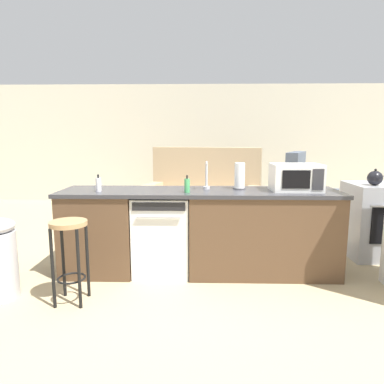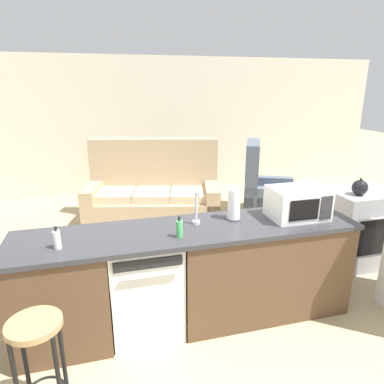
{
  "view_description": "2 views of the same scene",
  "coord_description": "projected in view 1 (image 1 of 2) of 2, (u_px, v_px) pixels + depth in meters",
  "views": [
    {
      "loc": [
        0.16,
        -3.57,
        1.46
      ],
      "look_at": [
        0.07,
        0.18,
        0.85
      ],
      "focal_mm": 32.0,
      "sensor_mm": 36.0,
      "label": 1
    },
    {
      "loc": [
        -0.52,
        -2.58,
        2.05
      ],
      "look_at": [
        0.32,
        0.6,
        1.03
      ],
      "focal_mm": 32.0,
      "sensor_mm": 36.0,
      "label": 2
    }
  ],
  "objects": [
    {
      "name": "dish_soap_bottle",
      "position": [
        98.0,
        184.0,
        3.51
      ],
      "size": [
        0.06,
        0.06,
        0.18
      ],
      "color": "silver",
      "rests_on": "kitchen_counter"
    },
    {
      "name": "couch",
      "position": [
        203.0,
        197.0,
        6.16
      ],
      "size": [
        2.16,
        1.36,
        1.27
      ],
      "color": "tan",
      "rests_on": "ground_plane"
    },
    {
      "name": "stove_range",
      "position": [
        380.0,
        220.0,
        4.17
      ],
      "size": [
        0.76,
        0.68,
        0.9
      ],
      "color": "#A8AAB2",
      "rests_on": "ground_plane"
    },
    {
      "name": "kettle",
      "position": [
        375.0,
        178.0,
        3.96
      ],
      "size": [
        0.21,
        0.17,
        0.19
      ],
      "color": "black",
      "rests_on": "stove_range"
    },
    {
      "name": "soap_bottle",
      "position": [
        187.0,
        185.0,
        3.45
      ],
      "size": [
        0.06,
        0.06,
        0.18
      ],
      "color": "#4CB266",
      "rests_on": "kitchen_counter"
    },
    {
      "name": "armchair",
      "position": [
        306.0,
        201.0,
        5.95
      ],
      "size": [
        1.08,
        1.11,
        1.2
      ],
      "color": "#515B6B",
      "rests_on": "ground_plane"
    },
    {
      "name": "wall_back",
      "position": [
        207.0,
        144.0,
        7.69
      ],
      "size": [
        10.0,
        0.06,
        2.6
      ],
      "color": "beige",
      "rests_on": "ground_plane"
    },
    {
      "name": "paper_towel_roll",
      "position": [
        240.0,
        176.0,
        3.68
      ],
      "size": [
        0.14,
        0.14,
        0.28
      ],
      "color": "#4C4C51",
      "rests_on": "kitchen_counter"
    },
    {
      "name": "sink_faucet",
      "position": [
        207.0,
        177.0,
        3.65
      ],
      "size": [
        0.07,
        0.18,
        0.3
      ],
      "color": "silver",
      "rests_on": "kitchen_counter"
    },
    {
      "name": "kitchen_counter",
      "position": [
        208.0,
        234.0,
        3.68
      ],
      "size": [
        2.94,
        0.66,
        0.9
      ],
      "color": "brown",
      "rests_on": "ground_plane"
    },
    {
      "name": "dishwasher",
      "position": [
        162.0,
        234.0,
        3.69
      ],
      "size": [
        0.58,
        0.61,
        0.84
      ],
      "color": "white",
      "rests_on": "ground_plane"
    },
    {
      "name": "ground_plane",
      "position": [
        186.0,
        271.0,
        3.76
      ],
      "size": [
        24.0,
        24.0,
        0.0
      ],
      "primitive_type": "plane",
      "color": "tan"
    },
    {
      "name": "bar_stool",
      "position": [
        69.0,
        244.0,
        2.97
      ],
      "size": [
        0.32,
        0.32,
        0.74
      ],
      "color": "tan",
      "rests_on": "ground_plane"
    },
    {
      "name": "microwave",
      "position": [
        296.0,
        177.0,
        3.56
      ],
      "size": [
        0.5,
        0.37,
        0.28
      ],
      "color": "white",
      "rests_on": "kitchen_counter"
    }
  ]
}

